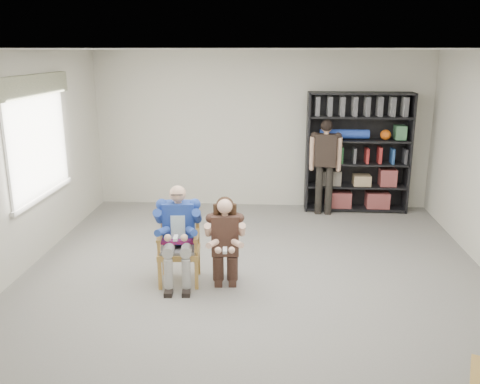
# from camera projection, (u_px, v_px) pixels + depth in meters

# --- Properties ---
(room_shell) EXTENTS (6.00, 7.00, 2.80)m
(room_shell) POSITION_uv_depth(u_px,v_px,m) (254.00, 177.00, 5.77)
(room_shell) COLOR beige
(room_shell) RESTS_ON ground
(floor) EXTENTS (6.00, 7.00, 0.01)m
(floor) POSITION_uv_depth(u_px,v_px,m) (253.00, 289.00, 6.15)
(floor) COLOR slate
(floor) RESTS_ON ground
(window_left) EXTENTS (0.16, 2.00, 1.75)m
(window_left) POSITION_uv_depth(u_px,v_px,m) (39.00, 139.00, 6.85)
(window_left) COLOR white
(window_left) RESTS_ON room_shell
(armchair) EXTENTS (0.60, 0.58, 0.96)m
(armchair) POSITION_uv_depth(u_px,v_px,m) (179.00, 246.00, 6.22)
(armchair) COLOR #A97930
(armchair) RESTS_ON floor
(seated_man) EXTENTS (0.60, 0.79, 1.24)m
(seated_man) POSITION_uv_depth(u_px,v_px,m) (179.00, 235.00, 6.18)
(seated_man) COLOR navy
(seated_man) RESTS_ON floor
(kneeling_woman) EXTENTS (0.54, 0.80, 1.14)m
(kneeling_woman) POSITION_uv_depth(u_px,v_px,m) (225.00, 244.00, 6.05)
(kneeling_woman) COLOR #321E17
(kneeling_woman) RESTS_ON floor
(bookshelf) EXTENTS (1.80, 0.38, 2.10)m
(bookshelf) POSITION_uv_depth(u_px,v_px,m) (358.00, 153.00, 8.91)
(bookshelf) COLOR black
(bookshelf) RESTS_ON floor
(standing_man) EXTENTS (0.54, 0.34, 1.67)m
(standing_man) POSITION_uv_depth(u_px,v_px,m) (325.00, 168.00, 8.75)
(standing_man) COLOR black
(standing_man) RESTS_ON floor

